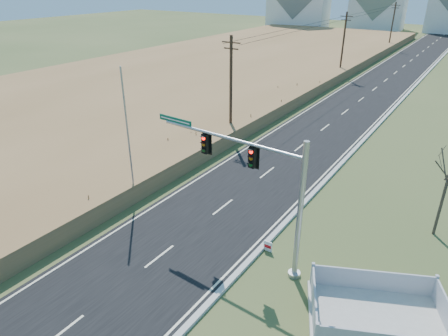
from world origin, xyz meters
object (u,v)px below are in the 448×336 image
Objects in this scene: traffic_signal_mast at (266,186)px; fence_enclosure at (378,318)px; flagpole at (130,152)px; open_sign at (268,246)px.

traffic_signal_mast is 7.39m from fence_enclosure.
flagpole is at bearing 178.73° from traffic_signal_mast.
fence_enclosure is (6.06, -0.90, -4.12)m from traffic_signal_mast.
fence_enclosure is at bearing -5.17° from traffic_signal_mast.
traffic_signal_mast is at bearing -4.51° from flagpole.
traffic_signal_mast is 4.17m from open_sign.
fence_enclosure is 11.27× the size of open_sign.
flagpole is at bearing -179.85° from open_sign.
open_sign is 0.07× the size of flagpole.
traffic_signal_mast reaches higher than open_sign.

